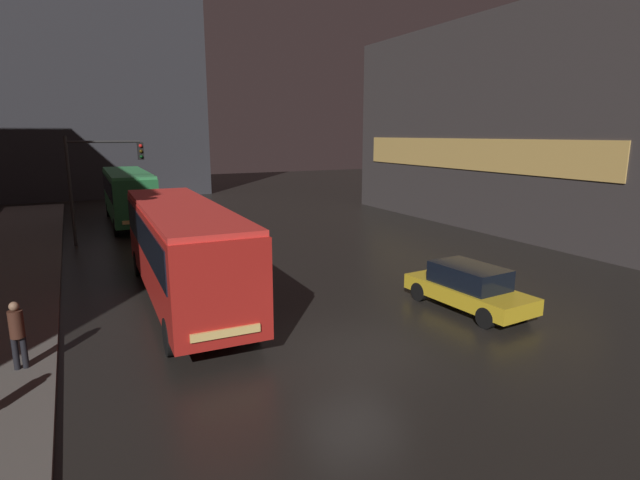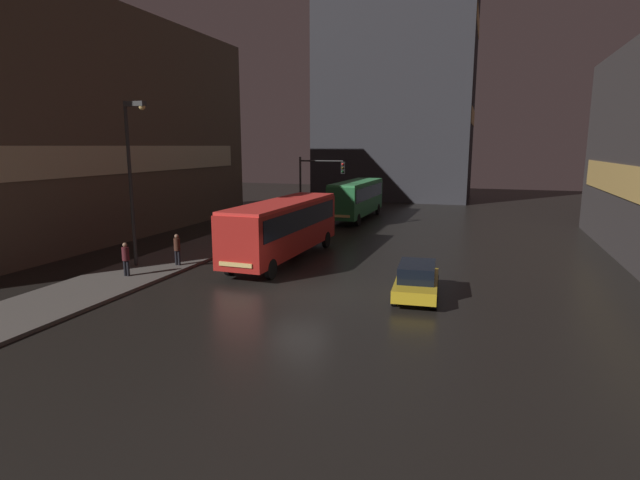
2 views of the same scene
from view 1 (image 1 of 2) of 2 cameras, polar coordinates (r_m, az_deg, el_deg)
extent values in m
plane|color=black|center=(13.53, 3.84, -12.58)|extent=(120.00, 120.00, 0.00)
cube|color=#383333|center=(34.81, 22.55, 11.93)|extent=(10.00, 23.26, 12.21)
cube|color=#E0B25B|center=(31.29, 16.23, 9.43)|extent=(0.24, 19.77, 1.80)
cube|color=#2D2D33|center=(54.08, -24.67, 20.73)|extent=(18.00, 12.00, 29.50)
cube|color=#E0B25B|center=(54.68, -14.43, 15.96)|extent=(0.24, 10.20, 1.80)
cube|color=#AD1E19|center=(17.32, -15.45, -0.95)|extent=(2.71, 11.10, 2.63)
cube|color=black|center=(17.21, -15.55, 0.89)|extent=(2.75, 10.22, 1.10)
cube|color=red|center=(17.08, -15.71, 3.62)|extent=(2.66, 10.88, 0.16)
cube|color=#F4CC72|center=(12.39, -10.71, -10.37)|extent=(1.71, 0.14, 0.20)
cylinder|color=black|center=(14.11, -7.64, -9.39)|extent=(0.27, 1.01, 1.00)
cylinder|color=black|center=(13.67, -16.80, -10.54)|extent=(0.27, 1.01, 1.00)
cylinder|color=black|center=(21.78, -14.21, -1.95)|extent=(0.27, 1.01, 1.00)
cylinder|color=black|center=(21.50, -20.09, -2.51)|extent=(0.27, 1.01, 1.00)
cube|color=#236B38|center=(33.75, -21.06, 4.85)|extent=(2.49, 10.18, 2.64)
cube|color=black|center=(33.70, -21.13, 5.80)|extent=(2.54, 9.37, 1.10)
cube|color=#399252|center=(33.63, -21.24, 7.21)|extent=(2.44, 9.98, 0.16)
cube|color=#F4CC72|center=(28.85, -20.03, 1.98)|extent=(1.65, 0.12, 0.20)
cylinder|color=black|center=(30.43, -18.24, 1.73)|extent=(0.26, 1.00, 1.00)
cylinder|color=black|center=(30.24, -22.28, 1.38)|extent=(0.26, 1.00, 1.00)
cylinder|color=black|center=(37.65, -19.76, 3.51)|extent=(0.26, 1.00, 1.00)
cylinder|color=black|center=(37.50, -23.03, 3.22)|extent=(0.26, 1.00, 1.00)
cube|color=gold|center=(17.04, 16.56, -5.82)|extent=(2.07, 4.42, 0.50)
cube|color=black|center=(16.88, 16.68, -3.92)|extent=(1.66, 2.47, 0.67)
cylinder|color=black|center=(16.83, 22.02, -7.26)|extent=(0.25, 0.65, 0.64)
cylinder|color=black|center=(15.64, 18.43, -8.44)|extent=(0.25, 0.65, 0.64)
cylinder|color=black|center=(18.61, 14.92, -4.95)|extent=(0.25, 0.65, 0.64)
cylinder|color=black|center=(17.55, 11.25, -5.81)|extent=(0.25, 0.65, 0.64)
cylinder|color=black|center=(14.06, -31.44, -11.02)|extent=(0.14, 0.14, 0.79)
cylinder|color=black|center=(14.04, -30.70, -10.97)|extent=(0.14, 0.14, 0.79)
cylinder|color=#422319|center=(13.80, -31.40, -8.21)|extent=(0.34, 0.34, 0.66)
sphere|color=#8C664C|center=(13.67, -31.60, -6.48)|extent=(0.22, 0.22, 0.22)
cylinder|color=#2D2D2D|center=(28.10, -26.63, 4.93)|extent=(0.16, 0.16, 5.53)
cylinder|color=#2D2D2D|center=(28.00, -23.49, 10.26)|extent=(3.49, 0.12, 0.12)
cube|color=black|center=(28.17, -19.82, 9.53)|extent=(0.30, 0.24, 0.90)
sphere|color=red|center=(28.02, -19.82, 10.09)|extent=(0.18, 0.18, 0.18)
sphere|color=#3B2B07|center=(28.03, -19.78, 9.52)|extent=(0.18, 0.18, 0.18)
sphere|color=black|center=(28.04, -19.74, 8.95)|extent=(0.18, 0.18, 0.18)
camera|label=2|loc=(16.53, 97.25, 1.09)|focal=28.00mm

